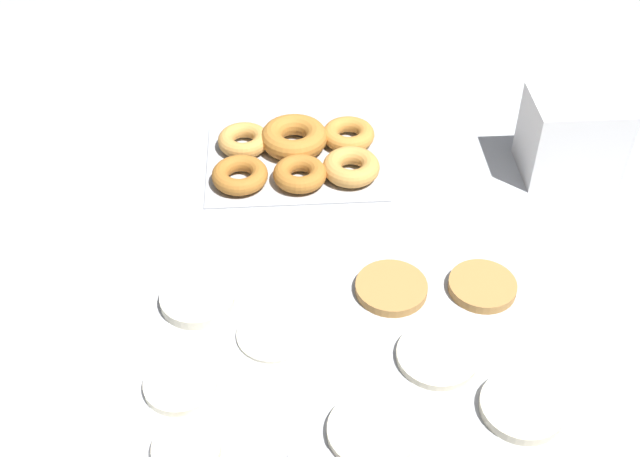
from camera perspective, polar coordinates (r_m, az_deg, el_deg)
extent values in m
plane|color=#B2B5BA|center=(1.15, 1.71, -4.30)|extent=(3.00, 3.00, 0.00)
cylinder|color=silver|center=(1.09, -3.41, -7.44)|extent=(0.10, 0.10, 0.01)
cylinder|color=silver|center=(1.05, -9.91, -10.85)|extent=(0.09, 0.09, 0.01)
cylinder|color=#B27F42|center=(1.15, 5.09, -4.23)|extent=(0.10, 0.10, 0.01)
cylinder|color=beige|center=(1.00, 3.68, -14.22)|extent=(0.11, 0.11, 0.01)
cylinder|color=beige|center=(1.08, 8.33, -8.95)|extent=(0.11, 0.11, 0.01)
cylinder|color=beige|center=(0.99, -9.47, -15.25)|extent=(0.08, 0.08, 0.02)
cylinder|color=#B27F42|center=(1.17, 11.47, -4.04)|extent=(0.10, 0.10, 0.01)
cylinder|color=beige|center=(1.05, 14.16, -12.20)|extent=(0.10, 0.10, 0.01)
cylinder|color=silver|center=(1.14, -8.71, -4.96)|extent=(0.10, 0.10, 0.02)
cube|color=#ADAFB5|center=(1.37, -1.78, 4.71)|extent=(0.30, 0.22, 0.01)
torus|color=#C68438|center=(1.41, 2.04, 6.71)|extent=(0.09, 0.09, 0.03)
torus|color=#B7752D|center=(1.39, -1.86, 6.50)|extent=(0.12, 0.12, 0.04)
torus|color=#D19347|center=(1.40, -5.46, 6.28)|extent=(0.09, 0.09, 0.03)
torus|color=#D19347|center=(1.33, 2.23, 4.40)|extent=(0.10, 0.10, 0.03)
torus|color=#AD6B28|center=(1.32, -1.44, 3.91)|extent=(0.09, 0.09, 0.03)
torus|color=#AD6B28|center=(1.32, -5.72, 3.81)|extent=(0.09, 0.09, 0.03)
cylinder|color=white|center=(1.02, -20.43, -13.77)|extent=(0.21, 0.21, 0.06)
cube|color=white|center=(1.42, 17.07, 4.49)|extent=(0.15, 0.12, 0.03)
cube|color=white|center=(1.40, 17.29, 5.39)|extent=(0.15, 0.12, 0.03)
cube|color=white|center=(1.38, 17.52, 6.31)|extent=(0.15, 0.12, 0.03)
cube|color=white|center=(1.37, 17.76, 7.25)|extent=(0.15, 0.12, 0.03)
cube|color=white|center=(1.35, 18.00, 8.22)|extent=(0.15, 0.12, 0.03)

